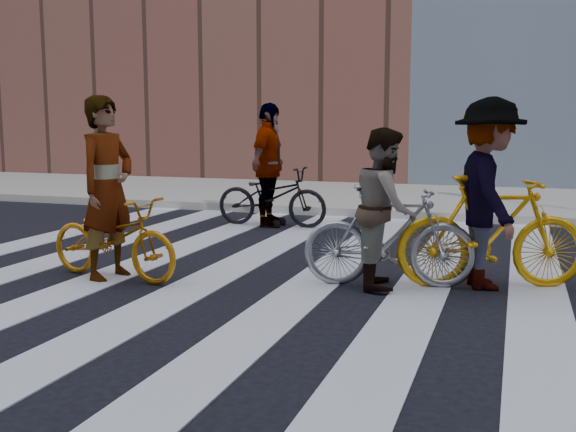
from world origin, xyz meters
The scene contains 11 objects.
ground centered at (0.00, 0.00, 0.00)m, with size 100.00×100.00×0.00m, color black.
sidewalk_far centered at (0.00, 7.50, 0.07)m, with size 100.00×5.00×0.15m, color gray.
zebra_crosswalk centered at (0.00, 0.00, 0.01)m, with size 8.25×10.00×0.01m.
bike_yellow_left centered at (-1.54, -0.31, 0.44)m, with size 0.58×1.68×0.88m, color #C7730B.
bike_silver_mid centered at (1.32, 0.27, 0.52)m, with size 0.49×1.74×1.04m, color #999BA2.
bike_yellow_right centered at (2.29, 0.56, 0.57)m, with size 0.54×1.90×1.14m, color #F9AC0D.
bike_dark_rear centered at (-1.19, 3.62, 0.48)m, with size 0.63×1.82×0.96m, color black.
rider_left centered at (-1.59, -0.31, 0.97)m, with size 0.71×0.46×1.94m, color slate.
rider_mid centered at (1.27, 0.27, 0.81)m, with size 0.78×0.61×1.61m, color slate.
rider_right centered at (2.24, 0.56, 0.96)m, with size 1.23×0.71×1.91m, color slate.
rider_rear centered at (-1.24, 3.62, 0.98)m, with size 1.15×0.48×1.96m, color slate.
Camera 1 is at (2.50, -6.40, 1.68)m, focal length 42.00 mm.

